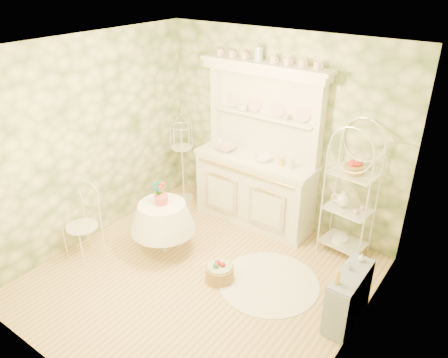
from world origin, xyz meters
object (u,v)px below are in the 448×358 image
Objects in this scene: kitchen_dresser at (256,148)px; side_shelf at (348,296)px; bakers_rack at (351,189)px; birdcage_stand at (182,158)px; floor_basket at (220,273)px; cafe_chair at (83,230)px; round_table at (164,231)px.

side_shelf is at bearing -30.71° from kitchen_dresser.
bakers_rack is 2.62m from birdcage_stand.
birdcage_stand is 2.14m from floor_basket.
birdcage_stand is 4.78× the size of floor_basket.
side_shelf is (1.88, -1.12, -0.83)m from kitchen_dresser.
birdcage_stand is at bearing 80.78° from cafe_chair.
kitchen_dresser is at bearing 6.78° from birdcage_stand.
cafe_chair reaches higher than round_table.
cafe_chair is at bearing -122.27° from kitchen_dresser.
bakers_rack reaches higher than round_table.
kitchen_dresser is 1.22× the size of bakers_rack.
round_table is 1.02m from cafe_chair.
cafe_chair is at bearing -168.83° from side_shelf.
kitchen_dresser is 3.16× the size of side_shelf.
kitchen_dresser reaches higher than floor_basket.
birdcage_stand is (0.05, 1.88, 0.33)m from cafe_chair.
cafe_chair reaches higher than side_shelf.
side_shelf is at bearing 8.49° from cafe_chair.
bakers_rack is 6.18× the size of floor_basket.
kitchen_dresser is 1.58× the size of birdcage_stand.
birdcage_stand is (-1.23, -0.15, -0.42)m from kitchen_dresser.
cafe_chair is 1.83m from floor_basket.
bakers_rack is at bearing 3.66° from birdcage_stand.
floor_basket is at bearing -117.59° from bakers_rack.
cafe_chair is 0.54× the size of birdcage_stand.
cafe_chair reaches higher than floor_basket.
bakers_rack is 1.39m from side_shelf.
kitchen_dresser is 1.78m from floor_basket.
side_shelf is 0.92× the size of cafe_chair.
bakers_rack is at bearing 35.59° from round_table.
side_shelf is 2.42m from round_table.
bakers_rack reaches higher than floor_basket.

